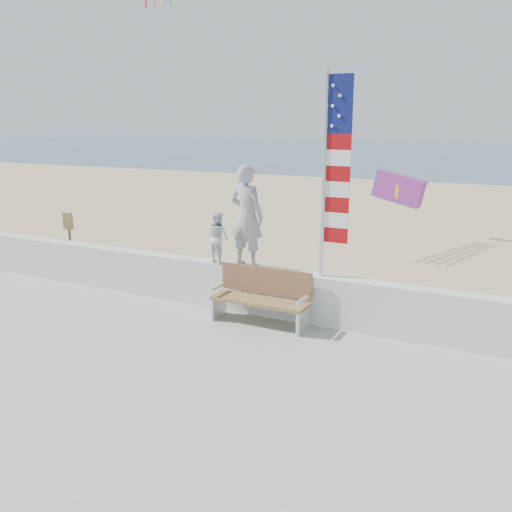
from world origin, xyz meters
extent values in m
plane|color=#324E64|center=(0.00, 0.00, 0.00)|extent=(220.00, 220.00, 0.00)
cube|color=tan|center=(0.00, 9.00, 0.04)|extent=(90.00, 40.00, 0.08)
cube|color=silver|center=(0.00, 2.00, 0.63)|extent=(30.00, 0.35, 0.90)
imported|color=#97979D|center=(-0.09, 2.00, 2.04)|extent=(0.76, 0.55, 1.92)
imported|color=silver|center=(-0.73, 2.00, 1.58)|extent=(0.59, 0.52, 1.00)
cube|color=olive|center=(0.44, 1.45, 0.62)|extent=(1.80, 0.50, 0.06)
cube|color=brown|center=(0.44, 1.72, 0.93)|extent=(1.80, 0.05, 0.50)
cube|color=silver|center=(-0.41, 1.45, 0.38)|extent=(0.06, 0.50, 0.40)
cube|color=white|center=(-0.41, 1.40, 0.78)|extent=(0.06, 0.45, 0.05)
cube|color=silver|center=(1.29, 1.45, 0.38)|extent=(0.06, 0.50, 0.40)
cube|color=silver|center=(1.29, 1.40, 0.78)|extent=(0.06, 0.45, 0.05)
cylinder|color=silver|center=(1.40, 2.00, 2.83)|extent=(0.08, 0.08, 3.50)
cube|color=#0F1451|center=(1.64, 2.00, 4.03)|extent=(0.44, 0.02, 0.95)
cube|color=#9E0A0C|center=(1.64, 2.00, 1.84)|extent=(0.44, 0.02, 0.26)
cube|color=white|center=(1.64, 2.00, 2.10)|extent=(0.44, 0.02, 0.26)
cube|color=#9E0A0C|center=(1.64, 2.00, 2.37)|extent=(0.44, 0.02, 0.26)
cube|color=white|center=(1.64, 2.00, 2.63)|extent=(0.44, 0.02, 0.26)
cube|color=#9E0A0C|center=(1.64, 2.00, 2.89)|extent=(0.44, 0.02, 0.26)
cube|color=white|center=(1.64, 2.00, 3.16)|extent=(0.44, 0.02, 0.26)
cube|color=#9E0A0C|center=(1.64, 2.00, 3.42)|extent=(0.44, 0.02, 0.26)
sphere|color=white|center=(1.52, 1.98, 3.68)|extent=(0.06, 0.06, 0.06)
sphere|color=white|center=(1.64, 1.98, 3.84)|extent=(0.06, 0.06, 0.06)
sphere|color=white|center=(1.52, 1.98, 4.00)|extent=(0.06, 0.06, 0.06)
sphere|color=white|center=(1.64, 1.98, 4.16)|extent=(0.06, 0.06, 0.06)
sphere|color=white|center=(1.52, 1.98, 4.32)|extent=(0.06, 0.06, 0.06)
cube|color=#FF1C28|center=(2.27, 3.89, 2.48)|extent=(1.07, 0.41, 0.71)
cube|color=yellow|center=(2.42, 3.89, 2.43)|extent=(0.37, 0.27, 0.26)
cylinder|color=brown|center=(-5.73, 3.05, 0.68)|extent=(0.07, 0.07, 1.20)
cube|color=olive|center=(-5.73, 3.03, 1.33)|extent=(0.32, 0.03, 0.42)
camera|label=1|loc=(4.55, -6.82, 3.72)|focal=38.00mm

